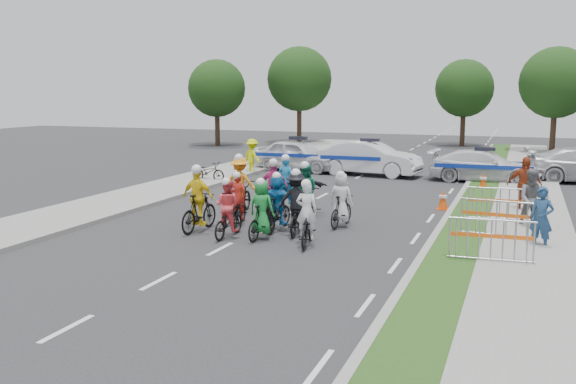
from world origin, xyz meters
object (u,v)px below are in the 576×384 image
(rider_7, at_px, (341,205))
(police_car_2, at_px, (484,166))
(police_car_0, at_px, (298,155))
(cone_0, at_px, (443,200))
(rider_8, at_px, (305,198))
(tree_0, at_px, (217,88))
(rider_10, at_px, (240,190))
(rider_11, at_px, (306,192))
(rider_1, at_px, (262,215))
(barrier_2, at_px, (500,206))
(rider_4, at_px, (297,209))
(tree_1, at_px, (556,83))
(marshal_hiviz, at_px, (252,156))
(barrier_1, at_px, (496,220))
(rider_0, at_px, (307,224))
(spectator_1, at_px, (533,200))
(tree_4, at_px, (464,88))
(rider_3, at_px, (199,206))
(rider_2, at_px, (228,215))
(rider_9, at_px, (274,194))
(spectator_2, at_px, (524,185))
(cone_1, at_px, (483,181))
(parked_bike, at_px, (208,172))
(police_car_1, at_px, (370,158))
(spectator_0, at_px, (542,218))
(barrier_0, at_px, (491,242))
(rider_6, at_px, (238,207))
(rider_12, at_px, (286,191))
(tree_3, at_px, (299,79))
(rider_5, at_px, (278,205))

(rider_7, relative_size, police_car_2, 0.35)
(police_car_0, relative_size, cone_0, 6.70)
(rider_8, distance_m, tree_0, 28.13)
(rider_10, xyz_separation_m, rider_11, (2.14, 0.54, -0.03))
(rider_1, height_order, barrier_2, rider_1)
(rider_4, distance_m, rider_10, 3.63)
(tree_1, bearing_deg, marshal_hiviz, -132.16)
(police_car_0, height_order, barrier_1, police_car_0)
(rider_0, bearing_deg, rider_10, -54.92)
(police_car_0, xyz_separation_m, spectator_1, (11.14, -10.79, 0.11))
(police_car_0, bearing_deg, barrier_2, -125.68)
(cone_0, height_order, tree_4, tree_4)
(rider_3, bearing_deg, rider_2, 165.40)
(spectator_1, height_order, barrier_2, spectator_1)
(tree_1, bearing_deg, rider_9, -110.16)
(spectator_2, bearing_deg, police_car_2, 104.27)
(cone_1, bearing_deg, parked_bike, -170.23)
(police_car_1, relative_size, spectator_2, 2.61)
(rider_11, height_order, barrier_2, rider_11)
(rider_8, height_order, spectator_0, rider_8)
(police_car_0, distance_m, tree_4, 19.33)
(tree_1, xyz_separation_m, tree_4, (-6.00, 4.00, -0.35))
(barrier_0, bearing_deg, rider_9, 151.30)
(rider_1, relative_size, rider_8, 0.91)
(rider_6, height_order, tree_0, tree_0)
(rider_6, bearing_deg, rider_3, 49.64)
(rider_2, bearing_deg, rider_3, -17.78)
(rider_1, bearing_deg, barrier_2, -138.83)
(cone_0, relative_size, tree_4, 0.11)
(rider_12, relative_size, police_car_1, 0.39)
(rider_7, bearing_deg, barrier_0, 152.75)
(rider_3, distance_m, barrier_1, 8.44)
(rider_2, relative_size, barrier_0, 0.85)
(rider_3, bearing_deg, barrier_0, 177.43)
(police_car_0, bearing_deg, rider_1, -155.27)
(rider_6, relative_size, cone_0, 2.44)
(cone_0, height_order, tree_3, tree_3)
(spectator_1, relative_size, barrier_2, 0.91)
(rider_3, bearing_deg, rider_1, 176.48)
(spectator_2, distance_m, cone_0, 2.71)
(police_car_2, bearing_deg, barrier_0, -173.22)
(rider_3, xyz_separation_m, tree_1, (10.52, 28.29, 3.78))
(rider_10, relative_size, rider_11, 1.17)
(police_car_1, xyz_separation_m, tree_1, (8.68, 14.32, 3.71))
(rider_1, xyz_separation_m, barrier_2, (6.11, 4.53, -0.12))
(rider_5, relative_size, police_car_0, 0.37)
(rider_1, xyz_separation_m, tree_1, (8.41, 28.55, 3.86))
(police_car_0, height_order, cone_0, police_car_0)
(rider_7, bearing_deg, rider_11, -36.50)
(rider_5, bearing_deg, rider_7, -143.71)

